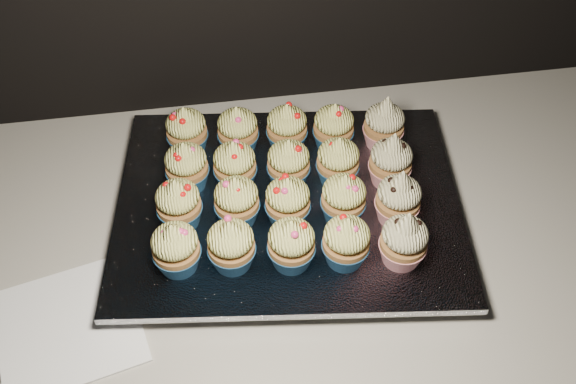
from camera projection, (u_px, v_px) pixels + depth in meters
The scene contains 25 objects.
cabinet at pixel (375, 364), 1.30m from camera, with size 2.40×0.60×0.86m, color black.
worktop at pixel (404, 223), 0.97m from camera, with size 2.44×0.64×0.04m, color beige.
napkin at pixel (69, 326), 0.82m from camera, with size 0.18×0.18×0.00m, color white.
baking_tray at pixel (288, 210), 0.94m from camera, with size 0.46×0.35×0.02m, color black.
foil_lining at pixel (288, 202), 0.93m from camera, with size 0.49×0.38×0.01m, color silver.
cupcake_0 at pixel (176, 248), 0.82m from camera, with size 0.06×0.06×0.08m.
cupcake_1 at pixel (231, 245), 0.82m from camera, with size 0.06×0.06×0.08m.
cupcake_2 at pixel (291, 244), 0.83m from camera, with size 0.06×0.06×0.08m.
cupcake_3 at pixel (346, 241), 0.83m from camera, with size 0.06×0.06×0.08m.
cupcake_4 at pixel (404, 240), 0.83m from camera, with size 0.06×0.06×0.10m.
cupcake_5 at pixel (179, 204), 0.87m from camera, with size 0.06×0.06×0.08m.
cupcake_6 at pixel (237, 201), 0.88m from camera, with size 0.06×0.06×0.08m.
cupcake_7 at pixel (288, 202), 0.87m from camera, with size 0.06×0.06×0.08m.
cupcake_8 at pixel (344, 199), 0.88m from camera, with size 0.06×0.06×0.08m.
cupcake_9 at pixel (398, 199), 0.88m from camera, with size 0.06×0.06×0.10m.
cupcake_10 at pixel (187, 166), 0.92m from camera, with size 0.06×0.06×0.08m.
cupcake_11 at pixel (235, 165), 0.92m from camera, with size 0.06×0.06×0.08m.
cupcake_12 at pixel (289, 164), 0.92m from camera, with size 0.06×0.06×0.08m.
cupcake_13 at pixel (338, 162), 0.93m from camera, with size 0.06×0.06×0.08m.
cupcake_14 at pixel (391, 161), 0.92m from camera, with size 0.06×0.06×0.10m.
cupcake_15 at pixel (187, 131), 0.97m from camera, with size 0.06×0.06×0.08m.
cupcake_16 at pixel (238, 130), 0.97m from camera, with size 0.06×0.06×0.08m.
cupcake_17 at pixel (287, 128), 0.97m from camera, with size 0.06×0.06×0.08m.
cupcake_18 at pixel (334, 127), 0.98m from camera, with size 0.06×0.06×0.08m.
cupcake_19 at pixel (384, 124), 0.98m from camera, with size 0.06×0.06×0.10m.
Camera 1 is at (-0.27, 1.12, 1.63)m, focal length 40.00 mm.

